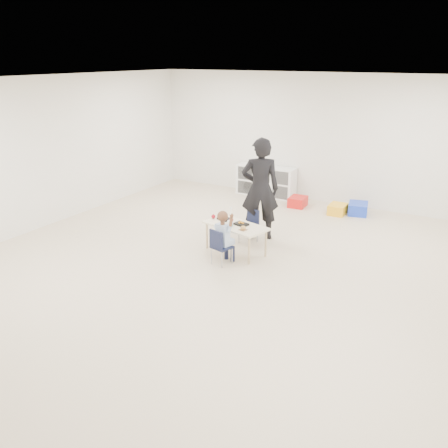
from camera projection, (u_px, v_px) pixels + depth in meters
The scene contains 16 objects.
room at pixel (216, 185), 6.68m from camera, with size 9.00×9.02×2.80m.
table at pixel (236, 238), 7.90m from camera, with size 1.17×0.78×0.49m.
chair_near at pixel (222, 246), 7.46m from camera, with size 0.29×0.27×0.59m, color black, non-canonical shape.
chair_far at pixel (248, 227), 8.31m from camera, with size 0.29×0.27×0.59m, color black, non-canonical shape.
child at pixel (222, 236), 7.40m from camera, with size 0.39×0.39×0.93m, color #AEC0EB, non-canonical shape.
lunch_tray_near at pixel (241, 224), 7.81m from camera, with size 0.22×0.16×0.03m, color black.
lunch_tray_far at pixel (225, 219), 8.06m from camera, with size 0.22×0.16×0.03m, color black.
milk_carton at pixel (230, 224), 7.71m from camera, with size 0.07×0.07×0.10m, color white.
bread_roll at pixel (243, 228), 7.58m from camera, with size 0.09×0.09×0.07m, color tan.
apple_near at pixel (231, 220), 7.94m from camera, with size 0.07×0.07×0.07m, color maroon.
apple_far at pixel (213, 216), 8.11m from camera, with size 0.07×0.07×0.07m, color maroon.
cubby_shelf at pixel (266, 181), 11.09m from camera, with size 1.40×0.40×0.70m, color white.
adult at pixel (260, 189), 8.33m from camera, with size 0.66×0.44×1.82m, color black.
bin_red at pixel (298, 202), 10.36m from camera, with size 0.34×0.44×0.21m, color red.
bin_yellow at pixel (338, 209), 9.86m from camera, with size 0.33×0.43×0.21m, color yellow.
bin_blue at pixel (358, 209), 9.86m from camera, with size 0.38×0.48×0.24m, color blue.
Camera 1 is at (3.34, -5.55, 3.14)m, focal length 38.00 mm.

